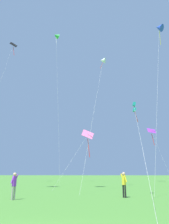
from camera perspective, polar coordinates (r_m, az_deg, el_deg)
The scene contains 9 objects.
kite_green_small at distance 51.62m, azimuth -7.00°, elevation 18.17°, with size 3.57×7.54×30.52m.
kite_purple_streamer at distance 52.50m, azimuth 16.41°, elevation -5.21°, with size 2.94×6.05×11.41m.
kite_teal_box at distance 20.10m, azimuth 12.28°, elevation 0.90°, with size 1.50×11.45×7.71m.
kite_black_large at distance 52.14m, azimuth -17.51°, elevation 14.29°, with size 2.68×9.51×28.97m.
kite_blue_delta at distance 32.45m, azimuth 17.98°, elevation 19.19°, with size 4.60×8.61×20.20m.
kite_white_distant at distance 34.04m, azimuth 4.53°, elevation 12.56°, with size 2.85×11.07×17.94m.
kite_pink_low at distance 29.87m, azimuth 0.78°, elevation -6.68°, with size 4.19×5.92×7.36m.
person_foreground_watcher at distance 17.13m, azimuth -17.02°, elevation -16.52°, with size 0.38×0.53×1.78m.
person_with_spool at distance 18.15m, azimuth 9.74°, elevation -16.74°, with size 0.48×0.47×1.81m.
Camera 1 is at (2.01, -5.90, 1.74)m, focal length 36.95 mm.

